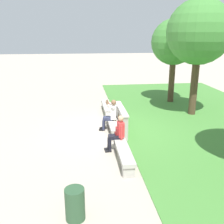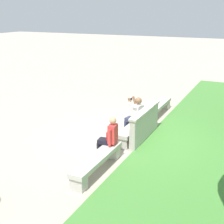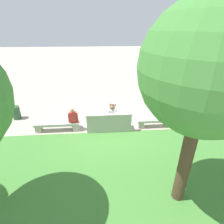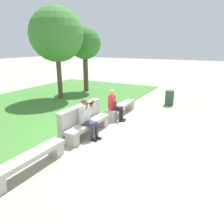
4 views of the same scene
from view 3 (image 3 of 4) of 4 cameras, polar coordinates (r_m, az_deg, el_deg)
name	(u,v)px [view 3 (image 3 of 4)]	position (r m, az deg, el deg)	size (l,w,h in m)	color
ground_plane	(109,128)	(9.12, -1.04, -5.36)	(80.00, 80.00, 0.00)	#B2A593
grass_strip	(118,206)	(5.86, 2.01, -28.29)	(19.40, 8.00, 0.03)	#478438
bench_main	(158,121)	(9.45, 14.88, -2.94)	(2.21, 0.40, 0.45)	#B7B2A8
bench_near	(109,123)	(8.96, -1.06, -3.69)	(2.21, 0.40, 0.45)	#B7B2A8
bench_mid	(57,125)	(9.20, -17.47, -4.16)	(2.21, 0.40, 0.45)	#B7B2A8
backrest_wall_with_plaque	(109,123)	(8.56, -0.93, -3.61)	(2.24, 0.24, 1.01)	#B7B2A8
person_photographer	(112,115)	(8.83, 0.11, -0.98)	(0.52, 0.77, 1.32)	black
person_distant	(73,118)	(8.93, -12.55, -1.81)	(0.48, 0.70, 1.26)	black
backpack	(74,119)	(8.91, -12.17, -2.18)	(0.28, 0.24, 0.43)	maroon
tree_far_back	(207,71)	(4.31, 28.71, 11.72)	(2.99, 2.99, 5.46)	#4C3826
trash_bin	(16,113)	(11.27, -28.81, -0.18)	(0.44, 0.44, 0.75)	#2D5133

